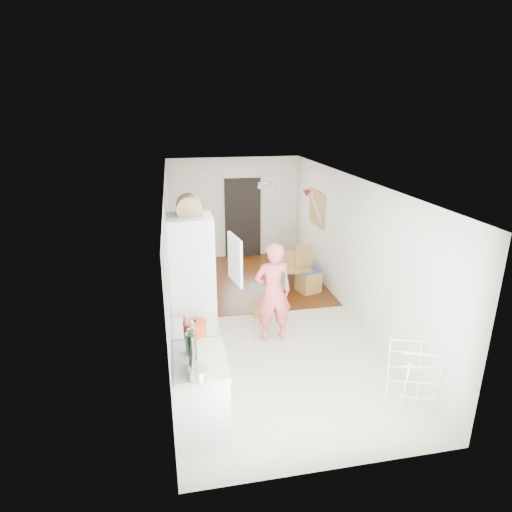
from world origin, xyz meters
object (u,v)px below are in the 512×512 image
object	(u,v)px
person	(273,284)
stool	(260,305)
drying_rack	(412,378)
dining_table	(291,273)
dining_chair	(309,270)

from	to	relation	value
person	stool	bearing A→B (deg)	-88.72
stool	drying_rack	world-z (taller)	drying_rack
dining_table	stool	size ratio (longest dim) A/B	3.15
dining_table	drying_rack	bearing A→B (deg)	-166.22
person	drying_rack	bearing A→B (deg)	122.63
dining_chair	stool	bearing A→B (deg)	-163.26
dining_chair	dining_table	bearing A→B (deg)	89.55
dining_table	dining_chair	distance (m)	0.68
person	stool	size ratio (longest dim) A/B	5.21
dining_chair	stool	size ratio (longest dim) A/B	2.57
dining_table	dining_chair	world-z (taller)	dining_chair
stool	drying_rack	size ratio (longest dim) A/B	0.42
drying_rack	dining_table	bearing A→B (deg)	112.82
person	dining_table	xyz separation A→B (m)	(0.96, 2.31, -0.77)
person	dining_chair	world-z (taller)	person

